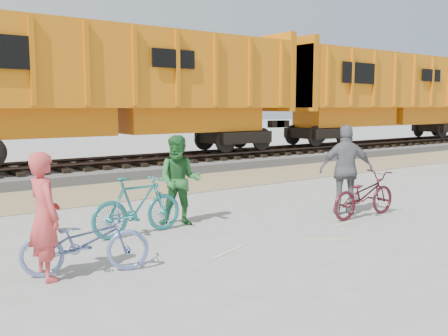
{
  "coord_description": "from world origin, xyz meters",
  "views": [
    {
      "loc": [
        -5.59,
        -6.94,
        2.29
      ],
      "look_at": [
        0.6,
        1.5,
        1.0
      ],
      "focal_mm": 40.0,
      "sensor_mm": 36.0,
      "label": 1
    }
  ],
  "objects_px": {
    "person_woman": "(346,170)",
    "bicycle_blue": "(85,242)",
    "hopper_car_center": "(114,85)",
    "person_man": "(180,181)",
    "hopper_car_right": "(387,92)",
    "person_solo": "(45,216)",
    "bicycle_teal": "(138,206)",
    "bicycle_maroon": "(364,195)"
  },
  "relations": [
    {
      "from": "hopper_car_right",
      "to": "bicycle_blue",
      "type": "distance_m",
      "value": 22.0
    },
    {
      "from": "bicycle_maroon",
      "to": "person_woman",
      "type": "xyz_separation_m",
      "value": [
        -0.1,
        0.4,
        0.48
      ]
    },
    {
      "from": "hopper_car_right",
      "to": "hopper_car_center",
      "type": "bearing_deg",
      "value": 180.0
    },
    {
      "from": "person_solo",
      "to": "hopper_car_center",
      "type": "bearing_deg",
      "value": -33.5
    },
    {
      "from": "hopper_car_right",
      "to": "bicycle_maroon",
      "type": "height_order",
      "value": "hopper_car_right"
    },
    {
      "from": "bicycle_maroon",
      "to": "hopper_car_center",
      "type": "bearing_deg",
      "value": 8.34
    },
    {
      "from": "hopper_car_center",
      "to": "person_solo",
      "type": "height_order",
      "value": "hopper_car_center"
    },
    {
      "from": "bicycle_blue",
      "to": "person_woman",
      "type": "bearing_deg",
      "value": -65.53
    },
    {
      "from": "bicycle_teal",
      "to": "bicycle_maroon",
      "type": "relative_size",
      "value": 0.99
    },
    {
      "from": "bicycle_teal",
      "to": "person_woman",
      "type": "xyz_separation_m",
      "value": [
        4.35,
        -1.05,
        0.42
      ]
    },
    {
      "from": "hopper_car_right",
      "to": "bicycle_blue",
      "type": "bearing_deg",
      "value": -154.37
    },
    {
      "from": "bicycle_teal",
      "to": "bicycle_maroon",
      "type": "xyz_separation_m",
      "value": [
        4.45,
        -1.45,
        -0.06
      ]
    },
    {
      "from": "hopper_car_right",
      "to": "person_woman",
      "type": "height_order",
      "value": "hopper_car_right"
    },
    {
      "from": "bicycle_maroon",
      "to": "person_solo",
      "type": "height_order",
      "value": "person_solo"
    },
    {
      "from": "person_solo",
      "to": "person_man",
      "type": "height_order",
      "value": "person_man"
    },
    {
      "from": "bicycle_blue",
      "to": "bicycle_teal",
      "type": "distance_m",
      "value": 2.11
    },
    {
      "from": "hopper_car_center",
      "to": "person_man",
      "type": "distance_m",
      "value": 8.36
    },
    {
      "from": "hopper_car_right",
      "to": "bicycle_teal",
      "type": "bearing_deg",
      "value": -156.29
    },
    {
      "from": "bicycle_blue",
      "to": "person_solo",
      "type": "bearing_deg",
      "value": 99.14
    },
    {
      "from": "hopper_car_right",
      "to": "person_man",
      "type": "distance_m",
      "value": 18.98
    },
    {
      "from": "hopper_car_center",
      "to": "person_woman",
      "type": "bearing_deg",
      "value": -82.58
    },
    {
      "from": "hopper_car_center",
      "to": "bicycle_maroon",
      "type": "relative_size",
      "value": 7.78
    },
    {
      "from": "person_man",
      "to": "person_woman",
      "type": "relative_size",
      "value": 0.91
    },
    {
      "from": "hopper_car_center",
      "to": "bicycle_teal",
      "type": "bearing_deg",
      "value": -111.7
    },
    {
      "from": "hopper_car_center",
      "to": "hopper_car_right",
      "type": "relative_size",
      "value": 1.0
    },
    {
      "from": "person_woman",
      "to": "hopper_car_center",
      "type": "bearing_deg",
      "value": -44.81
    },
    {
      "from": "person_solo",
      "to": "bicycle_maroon",
      "type": "bearing_deg",
      "value": -95.2
    },
    {
      "from": "hopper_car_center",
      "to": "bicycle_teal",
      "type": "height_order",
      "value": "hopper_car_center"
    },
    {
      "from": "hopper_car_right",
      "to": "person_woman",
      "type": "xyz_separation_m",
      "value": [
        -13.82,
        -9.04,
        -2.05
      ]
    },
    {
      "from": "hopper_car_center",
      "to": "person_man",
      "type": "bearing_deg",
      "value": -105.62
    },
    {
      "from": "person_man",
      "to": "person_woman",
      "type": "xyz_separation_m",
      "value": [
        3.35,
        -1.25,
        0.08
      ]
    },
    {
      "from": "person_solo",
      "to": "person_woman",
      "type": "relative_size",
      "value": 0.89
    },
    {
      "from": "hopper_car_center",
      "to": "person_woman",
      "type": "distance_m",
      "value": 9.34
    },
    {
      "from": "person_woman",
      "to": "hopper_car_right",
      "type": "bearing_deg",
      "value": -109.06
    },
    {
      "from": "hopper_car_center",
      "to": "person_man",
      "type": "relative_size",
      "value": 8.02
    },
    {
      "from": "hopper_car_center",
      "to": "bicycle_blue",
      "type": "height_order",
      "value": "hopper_car_center"
    },
    {
      "from": "bicycle_maroon",
      "to": "person_solo",
      "type": "relative_size",
      "value": 1.05
    },
    {
      "from": "person_man",
      "to": "hopper_car_center",
      "type": "bearing_deg",
      "value": 111.73
    },
    {
      "from": "person_woman",
      "to": "bicycle_blue",
      "type": "bearing_deg",
      "value": 41.78
    },
    {
      "from": "bicycle_blue",
      "to": "person_man",
      "type": "relative_size",
      "value": 0.99
    },
    {
      "from": "person_solo",
      "to": "bicycle_teal",
      "type": "bearing_deg",
      "value": -60.37
    },
    {
      "from": "hopper_car_center",
      "to": "person_man",
      "type": "xyz_separation_m",
      "value": [
        -2.18,
        -7.78,
        -2.13
      ]
    }
  ]
}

